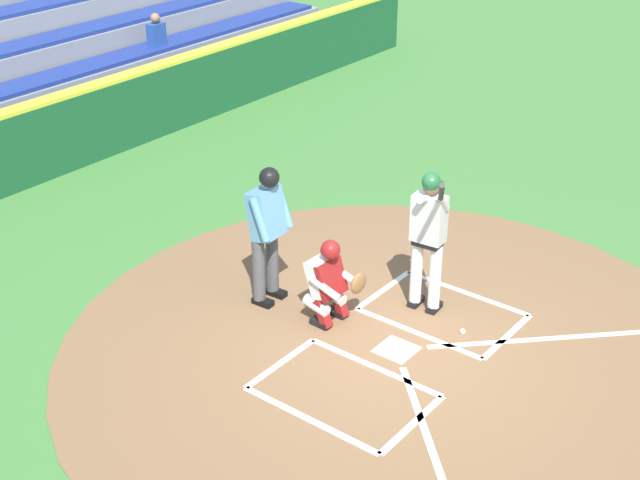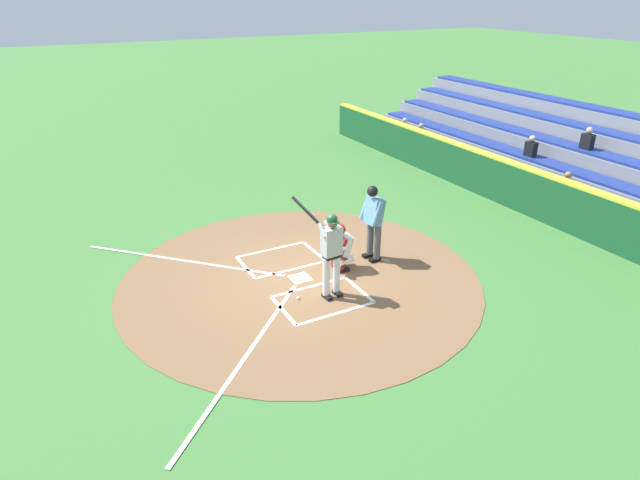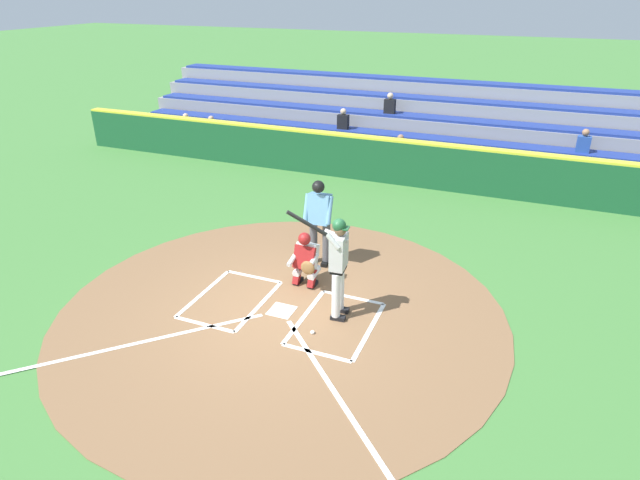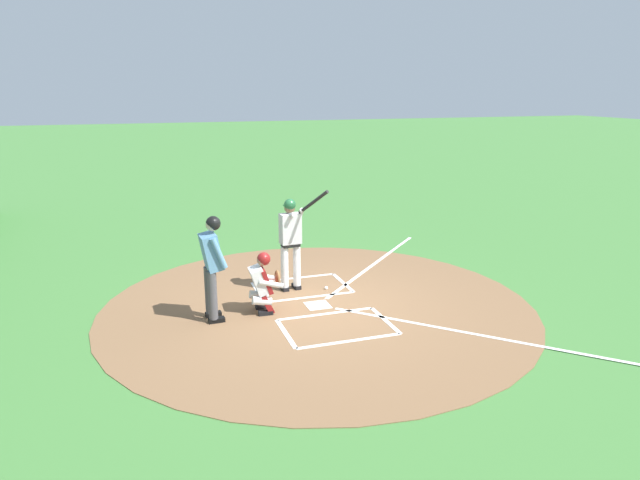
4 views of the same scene
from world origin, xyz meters
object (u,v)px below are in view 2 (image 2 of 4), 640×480
at_px(plate_umpire, 373,218).
at_px(baseball, 298,298).
at_px(catcher, 341,246).
at_px(batter, 331,249).

xyz_separation_m(plate_umpire, baseball, (-0.84, 2.37, -1.04)).
relative_size(catcher, baseball, 15.27).
relative_size(catcher, plate_umpire, 0.61).
bearing_deg(plate_umpire, catcher, 95.67).
xyz_separation_m(catcher, plate_umpire, (0.09, -0.91, 0.49)).
bearing_deg(batter, baseball, 74.11).
height_order(plate_umpire, baseball, plate_umpire).
relative_size(batter, plate_umpire, 1.14).
relative_size(plate_umpire, baseball, 25.20).
height_order(batter, plate_umpire, batter).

